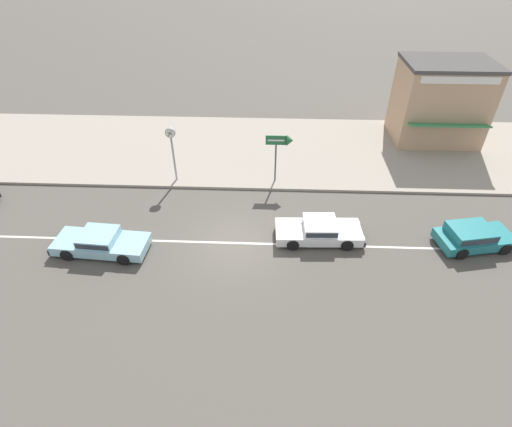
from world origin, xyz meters
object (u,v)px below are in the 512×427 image
(hatchback_teal_0, at_px, (473,236))
(sedan_pale_blue_4, at_px, (100,242))
(shopfront_corner_warung, at_px, (440,101))
(arrow_signboard, at_px, (285,143))
(street_clock, at_px, (172,143))
(sedan_white_1, at_px, (319,230))

(hatchback_teal_0, height_order, sedan_pale_blue_4, hatchback_teal_0)
(hatchback_teal_0, xyz_separation_m, shopfront_corner_warung, (1.49, 11.60, 2.26))
(sedan_pale_blue_4, relative_size, arrow_signboard, 1.55)
(arrow_signboard, bearing_deg, shopfront_corner_warung, 30.52)
(sedan_pale_blue_4, height_order, shopfront_corner_warung, shopfront_corner_warung)
(street_clock, relative_size, shopfront_corner_warung, 0.59)
(arrow_signboard, bearing_deg, sedan_pale_blue_4, -144.23)
(sedan_pale_blue_4, relative_size, shopfront_corner_warung, 0.81)
(sedan_pale_blue_4, height_order, arrow_signboard, arrow_signboard)
(sedan_white_1, distance_m, shopfront_corner_warung, 14.70)
(street_clock, bearing_deg, sedan_white_1, -31.34)
(sedan_white_1, distance_m, arrow_signboard, 5.81)
(street_clock, height_order, shopfront_corner_warung, shopfront_corner_warung)
(arrow_signboard, bearing_deg, sedan_white_1, -71.68)
(sedan_white_1, distance_m, sedan_pale_blue_4, 10.71)
(street_clock, bearing_deg, hatchback_teal_0, -18.31)
(sedan_pale_blue_4, bearing_deg, sedan_white_1, 7.06)
(hatchback_teal_0, height_order, shopfront_corner_warung, shopfront_corner_warung)
(hatchback_teal_0, height_order, arrow_signboard, arrow_signboard)
(arrow_signboard, bearing_deg, hatchback_teal_0, -30.04)
(arrow_signboard, relative_size, shopfront_corner_warung, 0.52)
(arrow_signboard, height_order, shopfront_corner_warung, shopfront_corner_warung)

